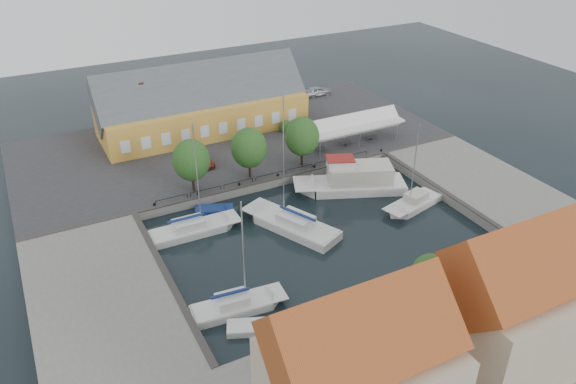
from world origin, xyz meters
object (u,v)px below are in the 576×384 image
object	(u,v)px
center_sailboat	(292,226)
car_red	(202,159)
west_boat_d	(237,307)
warehouse	(198,107)
launch_nw	(213,211)
east_boat_b	(413,205)
launch_sw	(253,329)
car_silver	(317,91)
tent_canopy	(353,125)
west_boat_a	(193,230)
trawler	(354,182)

from	to	relation	value
center_sailboat	car_red	bearing A→B (deg)	103.44
west_boat_d	center_sailboat	bearing A→B (deg)	41.60
warehouse	west_boat_d	bearing A→B (deg)	-104.66
west_boat_d	launch_nw	size ratio (longest dim) A/B	2.47
east_boat_b	launch_nw	distance (m)	22.36
warehouse	launch_sw	size ratio (longest dim) A/B	5.86
launch_sw	car_red	bearing A→B (deg)	78.47
warehouse	east_boat_b	distance (m)	33.17
car_silver	center_sailboat	xyz separation A→B (m)	(-21.13, -31.65, -1.40)
warehouse	car_red	size ratio (longest dim) A/B	6.79
tent_canopy	launch_sw	world-z (taller)	tent_canopy
tent_canopy	car_red	size ratio (longest dim) A/B	3.33
west_boat_a	car_red	bearing A→B (deg)	66.10
car_red	launch_sw	bearing A→B (deg)	-110.92
warehouse	west_boat_a	bearing A→B (deg)	-111.11
car_silver	east_boat_b	size ratio (longest dim) A/B	0.42
car_silver	launch_nw	distance (m)	36.81
west_boat_d	launch_sw	size ratio (longest dim) A/B	2.30
trawler	launch_sw	bearing A→B (deg)	-141.54
car_silver	east_boat_b	xyz separation A→B (m)	(-6.95, -33.87, -1.50)
east_boat_b	west_boat_d	size ratio (longest dim) A/B	0.95
trawler	east_boat_b	bearing A→B (deg)	-58.95
car_silver	trawler	size ratio (longest dim) A/B	0.33
warehouse	west_boat_a	size ratio (longest dim) A/B	2.25
car_silver	launch_sw	bearing A→B (deg)	142.68
tent_canopy	launch_nw	world-z (taller)	tent_canopy
tent_canopy	car_silver	size ratio (longest dim) A/B	3.11
center_sailboat	launch_nw	world-z (taller)	center_sailboat
warehouse	car_red	bearing A→B (deg)	-107.65
car_silver	west_boat_d	xyz separation A→B (m)	(-31.20, -40.60, -1.49)
west_boat_a	west_boat_d	world-z (taller)	west_boat_a
launch_nw	west_boat_d	bearing A→B (deg)	-103.70
launch_sw	east_boat_b	bearing A→B (deg)	21.87
launch_sw	west_boat_d	bearing A→B (deg)	95.63
car_red	west_boat_a	size ratio (longest dim) A/B	0.33
tent_canopy	warehouse	bearing A→B (deg)	140.14
car_silver	center_sailboat	size ratio (longest dim) A/B	0.30
center_sailboat	launch_nw	bearing A→B (deg)	131.37
car_silver	launch_sw	distance (m)	53.39
tent_canopy	launch_nw	xyz separation A→B (m)	(-22.15, -6.29, -3.59)
tent_canopy	launch_sw	distance (m)	36.18
car_silver	car_red	xyz separation A→B (m)	(-25.11, -15.00, -0.07)
trawler	west_boat_a	size ratio (longest dim) A/B	1.07
tent_canopy	launch_nw	distance (m)	23.31
car_silver	center_sailboat	world-z (taller)	center_sailboat
center_sailboat	launch_nw	xyz separation A→B (m)	(-6.18, 7.02, -0.27)
car_silver	trawler	world-z (taller)	trawler
west_boat_a	car_silver	bearing A→B (deg)	41.95
trawler	launch_nw	size ratio (longest dim) A/B	2.99
east_boat_b	center_sailboat	bearing A→B (deg)	171.10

